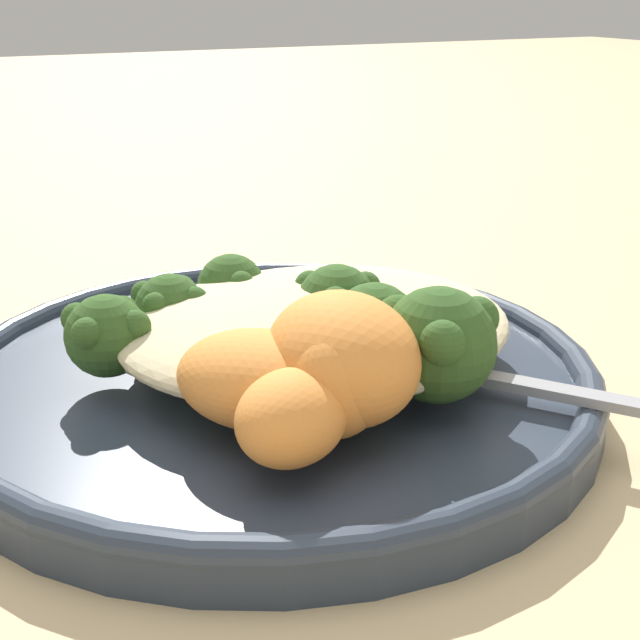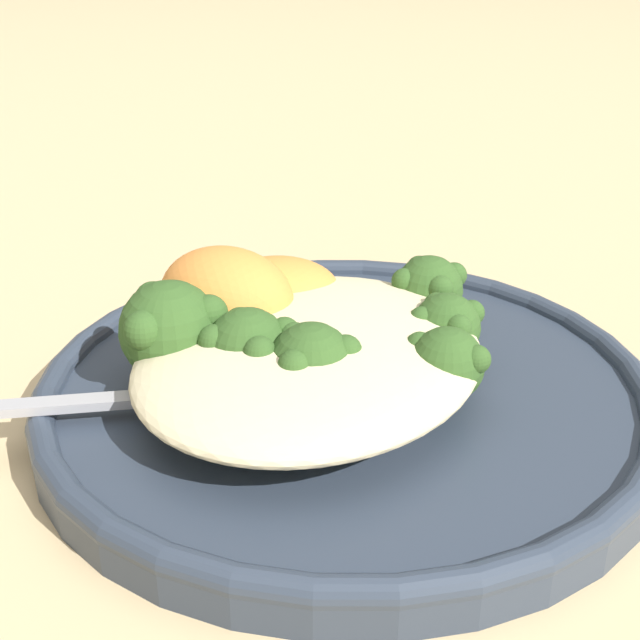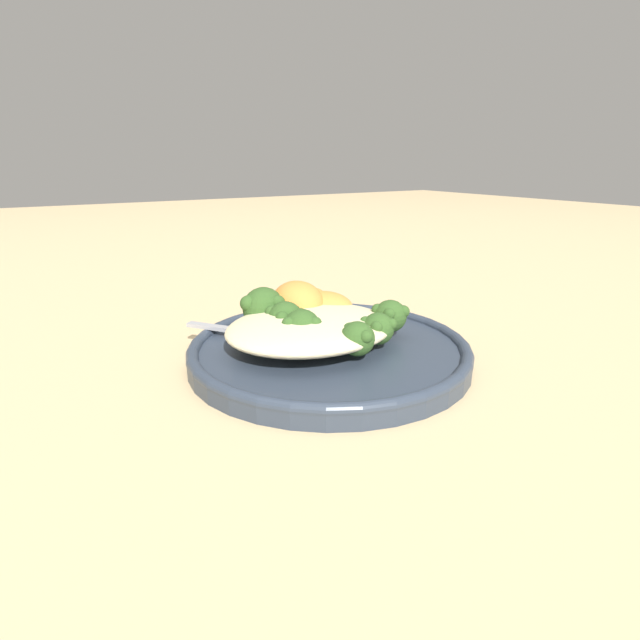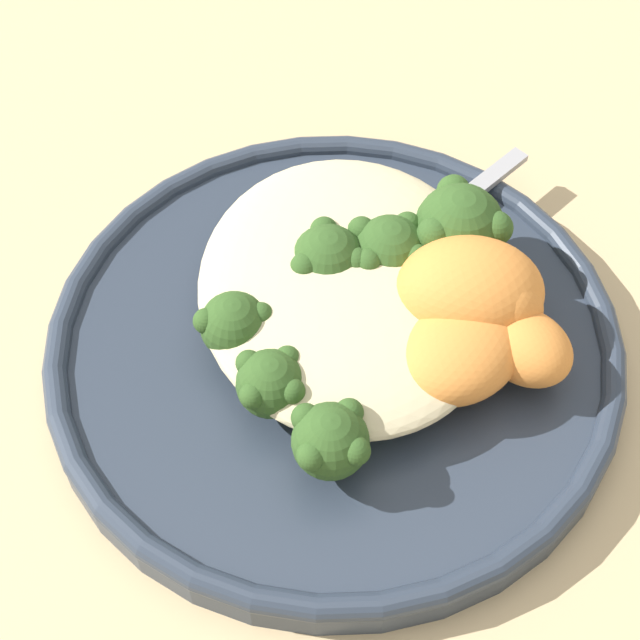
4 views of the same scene
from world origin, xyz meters
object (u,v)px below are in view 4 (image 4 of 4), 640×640
broccoli_stalk_3 (293,343)px  sweet_potato_chunk_2 (526,347)px  broccoli_stalk_2 (342,281)px  spoon (410,238)px  broccoli_stalk_5 (344,428)px  plate (336,356)px  quinoa_mound (349,288)px  sweet_potato_chunk_3 (494,305)px  broccoli_stalk_0 (452,248)px  sweet_potato_chunk_0 (461,351)px  broccoli_stalk_4 (287,382)px  broccoli_stalk_1 (391,262)px  sweet_potato_chunk_1 (470,292)px

broccoli_stalk_3 → sweet_potato_chunk_2: size_ratio=2.71×
broccoli_stalk_2 → broccoli_stalk_3: bearing=112.9°
spoon → broccoli_stalk_3: bearing=-173.7°
broccoli_stalk_5 → plate: bearing=-137.3°
quinoa_mound → broccoli_stalk_3: (0.03, -0.03, -0.00)m
sweet_potato_chunk_3 → spoon: 0.07m
broccoli_stalk_5 → sweet_potato_chunk_3: (-0.05, 0.08, 0.01)m
spoon → broccoli_stalk_0: bearing=-92.1°
sweet_potato_chunk_0 → spoon: bearing=-174.7°
sweet_potato_chunk_3 → sweet_potato_chunk_2: bearing=25.9°
sweet_potato_chunk_0 → broccoli_stalk_4: bearing=-86.4°
spoon → broccoli_stalk_1: bearing=-158.1°
plate → sweet_potato_chunk_3: bearing=87.4°
plate → sweet_potato_chunk_3: sweet_potato_chunk_3 is taller
broccoli_stalk_4 → sweet_potato_chunk_1: bearing=-164.1°
sweet_potato_chunk_0 → sweet_potato_chunk_1: (-0.03, 0.01, 0.01)m
broccoli_stalk_3 → sweet_potato_chunk_3: sweet_potato_chunk_3 is taller
broccoli_stalk_2 → spoon: size_ratio=0.91×
broccoli_stalk_2 → broccoli_stalk_5: size_ratio=1.43×
broccoli_stalk_0 → sweet_potato_chunk_0: broccoli_stalk_0 is taller
plate → sweet_potato_chunk_3: 0.08m
plate → broccoli_stalk_1: (-0.03, 0.03, 0.03)m
plate → spoon: (-0.06, 0.05, 0.01)m
broccoli_stalk_2 → broccoli_stalk_3: (0.03, -0.03, -0.00)m
broccoli_stalk_4 → broccoli_stalk_1: bearing=-137.9°
broccoli_stalk_5 → broccoli_stalk_0: bearing=-168.8°
broccoli_stalk_1 → sweet_potato_chunk_1: 0.04m
broccoli_stalk_5 → spoon: broccoli_stalk_5 is taller
quinoa_mound → broccoli_stalk_3: 0.04m
plate → broccoli_stalk_2: (-0.02, 0.01, 0.03)m
plate → sweet_potato_chunk_2: 0.09m
broccoli_stalk_1 → broccoli_stalk_0: bearing=-83.7°
sweet_potato_chunk_3 → plate: bearing=-92.6°
broccoli_stalk_4 → broccoli_stalk_5: size_ratio=1.20×
broccoli_stalk_5 → sweet_potato_chunk_0: (-0.03, 0.06, 0.00)m
quinoa_mound → broccoli_stalk_3: broccoli_stalk_3 is taller
plate → broccoli_stalk_3: size_ratio=2.27×
broccoli_stalk_2 → broccoli_stalk_5: broccoli_stalk_2 is taller
sweet_potato_chunk_3 → spoon: bearing=-155.7°
broccoli_stalk_1 → sweet_potato_chunk_0: bearing=-156.3°
broccoli_stalk_2 → sweet_potato_chunk_0: broccoli_stalk_2 is taller
broccoli_stalk_0 → spoon: bearing=63.1°
sweet_potato_chunk_0 → sweet_potato_chunk_3: bearing=136.0°
broccoli_stalk_2 → spoon: broccoli_stalk_2 is taller
broccoli_stalk_2 → sweet_potato_chunk_0: size_ratio=1.58×
plate → sweet_potato_chunk_0: bearing=66.3°
sweet_potato_chunk_0 → broccoli_stalk_5: bearing=-60.9°
quinoa_mound → sweet_potato_chunk_0: (0.04, 0.04, 0.00)m
plate → broccoli_stalk_4: broccoli_stalk_4 is taller
broccoli_stalk_2 → broccoli_stalk_1: bearing=-99.2°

